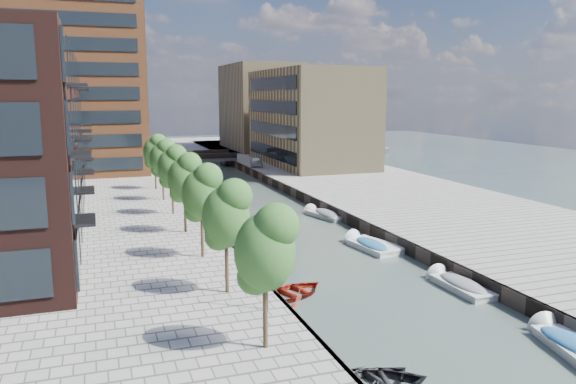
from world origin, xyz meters
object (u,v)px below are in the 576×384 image
tree_2 (201,191)px  motorboat_2 (370,245)px  tree_3 (184,176)px  sloop_4 (219,225)px  tree_1 (226,213)px  motorboat_1 (458,285)px  tree_0 (265,247)px  sloop_2 (293,296)px  sloop_3 (253,265)px  motorboat_3 (368,246)px  car (256,161)px  motorboat_4 (324,215)px  tree_5 (162,157)px  bridge (193,158)px  motorboat_0 (572,346)px  tree_6 (154,150)px  tree_4 (172,165)px

tree_2 → motorboat_2: (13.13, 1.90, -5.21)m
tree_3 → sloop_4: size_ratio=1.42×
tree_1 → motorboat_1: 14.68m
tree_0 → sloop_2: tree_0 is taller
sloop_2 → sloop_3: (-0.59, 6.42, 0.00)m
sloop_2 → motorboat_3: motorboat_3 is taller
tree_0 → tree_1: size_ratio=1.00×
sloop_2 → car: (11.99, 49.62, 1.73)m
sloop_4 → motorboat_2: 14.23m
tree_0 → sloop_4: 27.37m
sloop_3 → motorboat_4: size_ratio=0.99×
sloop_4 → motorboat_1: 23.01m
car → sloop_3: bearing=-92.8°
tree_3 → motorboat_3: (12.67, -5.57, -5.11)m
tree_3 → tree_5: 14.00m
motorboat_1 → car: bearing=87.4°
bridge → tree_2: tree_2 is taller
tree_3 → motorboat_4: tree_3 is taller
tree_2 → motorboat_1: 16.75m
tree_0 → motorboat_1: size_ratio=1.23×
motorboat_3 → motorboat_0: bearing=-87.3°
tree_6 → sloop_4: tree_6 is taller
car → motorboat_3: bearing=-81.1°
tree_6 → sloop_4: bearing=-76.3°
motorboat_1 → motorboat_3: motorboat_3 is taller
tree_4 → tree_5: same height
tree_4 → sloop_2: tree_4 is taller
tree_4 → tree_3: bearing=-90.0°
motorboat_3 → tree_2: bearing=-173.6°
tree_1 → motorboat_2: bearing=34.1°
tree_2 → tree_3: (0.00, 7.00, 0.00)m
tree_1 → sloop_4: 20.64m
sloop_3 → motorboat_4: (10.33, 12.36, 0.20)m
sloop_3 → tree_5: bearing=24.9°
bridge → sloop_3: size_ratio=2.52×
tree_5 → motorboat_0: (13.52, -37.80, -5.10)m
tree_4 → car: size_ratio=1.40×
tree_6 → sloop_2: size_ratio=1.38×
tree_1 → tree_6: size_ratio=1.00×
tree_3 → motorboat_0: 27.85m
tree_0 → sloop_4: (3.74, 26.59, -5.31)m
bridge → tree_3: tree_3 is taller
tree_3 → tree_6: same height
tree_1 → sloop_4: size_ratio=1.42×
tree_2 → motorboat_4: tree_2 is taller
tree_5 → motorboat_2: 23.75m
tree_0 → tree_5: size_ratio=1.00×
motorboat_0 → tree_4: bearing=113.7°
bridge → tree_6: (-8.50, -26.00, 3.92)m
motorboat_0 → motorboat_2: bearing=91.2°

